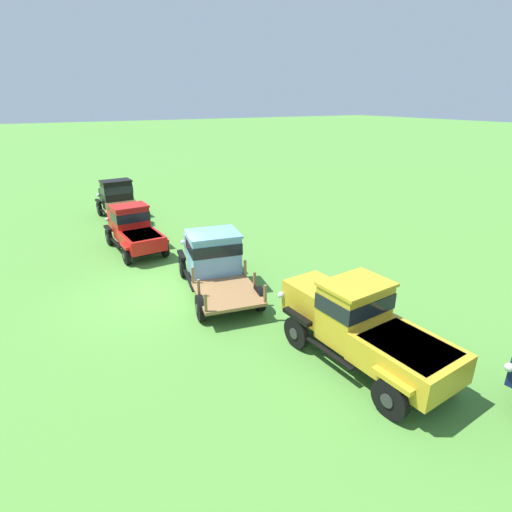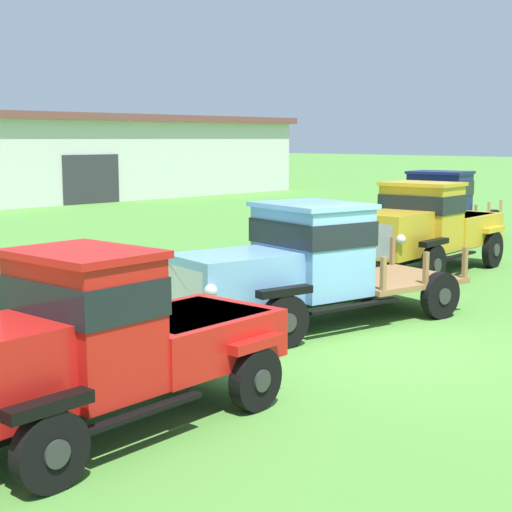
# 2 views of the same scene
# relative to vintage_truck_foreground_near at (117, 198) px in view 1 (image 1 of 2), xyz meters

# --- Properties ---
(ground_plane) EXTENTS (240.00, 240.00, 0.00)m
(ground_plane) POSITION_rel_vintage_truck_foreground_near_xyz_m (11.00, -0.89, -1.10)
(ground_plane) COLOR #518E38
(vintage_truck_foreground_near) EXTENTS (4.71, 2.21, 2.16)m
(vintage_truck_foreground_near) POSITION_rel_vintage_truck_foreground_near_xyz_m (0.00, 0.00, 0.00)
(vintage_truck_foreground_near) COLOR black
(vintage_truck_foreground_near) RESTS_ON ground
(vintage_truck_second_in_line) EXTENTS (4.62, 2.08, 2.03)m
(vintage_truck_second_in_line) POSITION_rel_vintage_truck_foreground_near_xyz_m (5.94, -0.49, -0.08)
(vintage_truck_second_in_line) COLOR black
(vintage_truck_second_in_line) RESTS_ON ground
(vintage_truck_midrow_center) EXTENTS (5.76, 2.88, 2.10)m
(vintage_truck_midrow_center) POSITION_rel_vintage_truck_foreground_near_xyz_m (11.13, 1.19, 0.01)
(vintage_truck_midrow_center) COLOR black
(vintage_truck_midrow_center) RESTS_ON ground
(vintage_truck_far_side) EXTENTS (5.18, 2.40, 2.17)m
(vintage_truck_far_side) POSITION_rel_vintage_truck_foreground_near_xyz_m (17.28, 2.63, 0.02)
(vintage_truck_far_side) COLOR black
(vintage_truck_far_side) RESTS_ON ground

